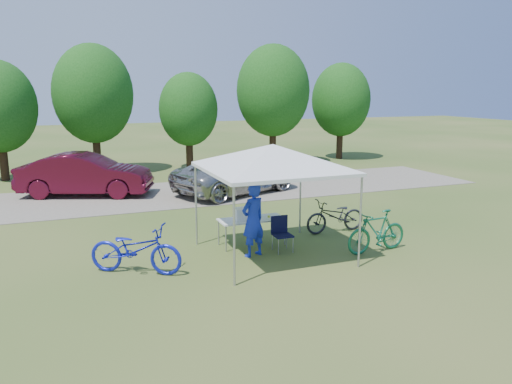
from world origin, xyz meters
The scene contains 14 objects.
ground centered at (0.00, 0.00, 0.00)m, with size 100.00×100.00×0.00m, color #2D5119.
gravel_strip centered at (0.00, 8.00, 0.01)m, with size 24.00×5.00×0.02m, color gray.
canopy centered at (0.00, 0.00, 2.65)m, with size 4.53×4.53×3.00m.
treeline centered at (-0.29, 14.05, 3.53)m, with size 24.89×4.28×6.30m.
folding_table centered at (-0.17, 0.95, 0.66)m, with size 1.71×0.71×0.70m.
folding_chair centered at (0.35, 0.26, 0.51)m, with size 0.45×0.47×0.87m.
cooler centered at (-0.42, 0.95, 0.86)m, with size 0.43×0.29×0.31m.
ice_cream_cup centered at (0.29, 0.90, 0.73)m, with size 0.07×0.07×0.05m, color #CDE535.
cyclist centered at (-0.46, 0.12, 0.90)m, with size 0.66×0.43×1.80m, color #172ABC.
bike_blue centered at (-3.28, -0.03, 0.55)m, with size 0.73×2.09×1.10m, color #141EB7.
bike_green centered at (2.50, -0.75, 0.53)m, with size 0.50×1.77×1.06m, color #166342.
bike_dark centered at (2.45, 1.16, 0.48)m, with size 0.64×1.82×0.96m, color black.
minivan centered at (1.66, 7.37, 0.74)m, with size 2.38×5.16×1.43m, color #A6A6A2.
sedan centered at (-3.83, 8.94, 0.82)m, with size 1.70×4.87×1.60m, color #480C1C.
Camera 1 is at (-4.67, -10.71, 4.00)m, focal length 35.00 mm.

